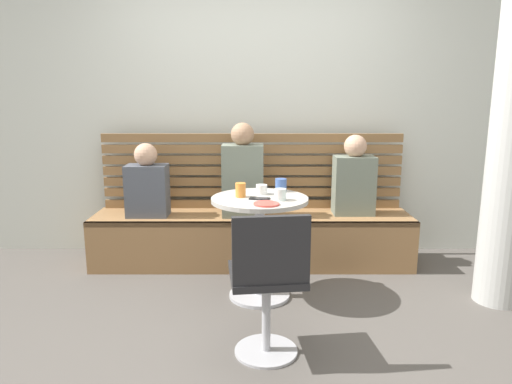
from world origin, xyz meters
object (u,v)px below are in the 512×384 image
cup_mug_blue (281,185)px  plate_small (267,204)px  booth_bench (253,239)px  cup_tumbler_orange (241,190)px  person_child_middle (355,179)px  phone_on_table (260,199)px  person_adult (243,175)px  cup_ceramic_white (262,189)px  person_child_left (148,184)px  cup_glass_short (281,194)px  cafe_table (260,228)px  white_chair (269,280)px

cup_mug_blue → plate_small: (-0.12, -0.43, -0.04)m
booth_bench → plate_small: size_ratio=15.88×
booth_bench → cup_tumbler_orange: cup_tumbler_orange is taller
person_child_middle → phone_on_table: bearing=-136.7°
person_adult → plate_small: person_adult is taller
cup_ceramic_white → cup_mug_blue: cup_mug_blue is taller
cup_mug_blue → person_child_left: bearing=158.5°
cup_glass_short → cup_tumbler_orange: size_ratio=0.80×
person_adult → cup_glass_short: 0.78m
cafe_table → person_child_middle: person_child_middle is taller
phone_on_table → cup_tumbler_orange: bearing=74.0°
person_child_left → phone_on_table: size_ratio=4.38×
cafe_table → phone_on_table: size_ratio=5.29×
plate_small → cup_ceramic_white: bearing=95.0°
person_child_middle → cup_tumbler_orange: size_ratio=6.77×
white_chair → cup_ceramic_white: (-0.03, 0.92, 0.31)m
person_child_left → cafe_table: bearing=-34.4°
booth_bench → cup_glass_short: 0.97m
person_adult → cup_ceramic_white: size_ratio=9.77×
cafe_table → booth_bench: bearing=95.0°
person_adult → cup_tumbler_orange: size_ratio=7.81×
booth_bench → cup_glass_short: (0.20, -0.76, 0.56)m
cup_glass_short → plate_small: (-0.10, -0.13, -0.03)m
cup_ceramic_white → person_adult: bearing=105.7°
phone_on_table → cup_ceramic_white: bearing=6.0°
person_child_middle → plate_small: size_ratio=3.98×
white_chair → plate_small: size_ratio=5.00×
cup_ceramic_white → cup_tumbler_orange: (-0.15, -0.09, 0.02)m
cafe_table → cup_ceramic_white: 0.28m
cup_ceramic_white → cup_mug_blue: 0.18m
booth_bench → cup_ceramic_white: bearing=-82.6°
cup_ceramic_white → phone_on_table: bearing=-95.4°
person_child_left → cup_ceramic_white: person_child_left is taller
person_child_middle → cup_mug_blue: (-0.65, -0.50, 0.05)m
person_adult → person_child_left: person_adult is taller
person_child_middle → cup_ceramic_white: person_child_middle is taller
cafe_table → phone_on_table: 0.23m
person_child_middle → cafe_table: bearing=-138.7°
person_child_left → booth_bench: bearing=2.3°
booth_bench → person_child_middle: bearing=2.0°
white_chair → cup_tumbler_orange: 0.91m
person_child_left → phone_on_table: person_child_left is taller
cafe_table → cup_tumbler_orange: (-0.13, 0.01, 0.27)m
white_chair → person_adult: 1.50m
white_chair → cup_mug_blue: 1.08m
cup_mug_blue → white_chair: bearing=-96.7°
cup_glass_short → cup_mug_blue: bearing=86.2°
cafe_table → plate_small: plate_small is taller
booth_bench → phone_on_table: size_ratio=19.29×
person_child_left → cup_mug_blue: size_ratio=6.46×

